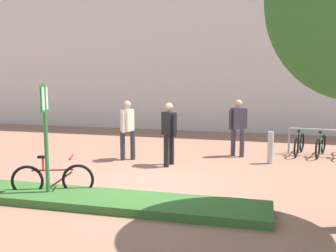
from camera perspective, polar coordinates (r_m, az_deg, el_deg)
The scene contains 9 objects.
ground_plane at distance 9.24m, azimuth -1.78°, elevation -8.15°, with size 60.00×60.00×0.00m, color #936651.
building_facade at distance 17.50m, azimuth 6.28°, elevation 15.92°, with size 28.00×1.20×10.00m, color silver.
planter_strip at distance 7.99m, azimuth -11.41°, elevation -10.31°, with size 7.00×1.10×0.16m, color #336028.
parking_sign_post at distance 8.09m, azimuth -17.31°, elevation 0.18°, with size 0.10×0.36×2.32m.
bike_at_sign at distance 8.51m, azimuth -16.30°, elevation -7.44°, with size 1.60×0.65×0.86m.
bollard_steel at distance 11.32m, azimuth 14.59°, elevation -3.06°, with size 0.16×0.16×0.90m, color #ADADB2.
person_casual_tan at distance 11.41m, azimuth -5.88°, elevation -0.04°, with size 0.40×0.60×1.72m.
person_suited_dark at distance 10.63m, azimuth 0.14°, elevation -0.58°, with size 0.47×0.48×1.72m.
person_suited_navy at distance 11.99m, azimuth 10.09°, elevation 0.27°, with size 0.53×0.42×1.72m.
Camera 1 is at (2.46, -8.53, 2.56)m, focal length 42.17 mm.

